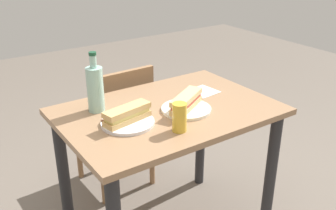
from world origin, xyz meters
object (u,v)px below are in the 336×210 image
Objects in this scene: chair_far at (119,122)px; plate_far at (128,123)px; water_bottle at (95,88)px; baguette_sandwich_far at (127,114)px; knife_far at (118,117)px; knife_near at (175,106)px; beer_glass at (179,117)px; plate_near at (186,109)px; dining_table at (168,134)px; baguette_sandwich_near at (186,101)px.

chair_far is 0.71m from plate_far.
water_bottle reaches higher than plate_far.
baguette_sandwich_far is 1.32× the size of knife_far.
baguette_sandwich_far is (-0.27, -0.01, 0.03)m from knife_near.
baguette_sandwich_far is (-0.00, 0.00, 0.04)m from plate_far.
knife_far is at bearing 126.74° from beer_glass.
water_bottle is at bearing -128.52° from chair_far.
chair_far is 3.49× the size of plate_far.
plate_near is 0.31m from plate_far.
knife_near is (0.02, -0.03, 0.16)m from dining_table.
plate_near is at bearing -34.57° from water_bottle.
beer_glass is (0.15, -0.18, 0.02)m from baguette_sandwich_far.
plate_near is 0.83× the size of water_bottle.
baguette_sandwich_far is at bearing -171.76° from dining_table.
plate_near is at bearing -5.98° from plate_far.
knife_near is at bearing 132.32° from baguette_sandwich_near.
baguette_sandwich_near is 1.02× the size of baguette_sandwich_far.
baguette_sandwich_far reaches higher than knife_far.
baguette_sandwich_far is at bearing -112.74° from chair_far.
water_bottle is at bearing 145.43° from plate_near.
water_bottle is 2.27× the size of beer_glass.
knife_far is (-0.02, 0.05, -0.03)m from baguette_sandwich_far.
knife_near is 0.27m from baguette_sandwich_far.
dining_table is 0.31m from baguette_sandwich_far.
beer_glass is (0.15, -0.18, 0.06)m from plate_far.
baguette_sandwich_far is (-0.25, -0.59, 0.35)m from chair_far.
beer_glass is at bearing -49.71° from plate_far.
chair_far is (0.00, 0.55, -0.16)m from dining_table.
baguette_sandwich_far is at bearing -76.40° from water_bottle.
plate_near is at bearing 90.00° from baguette_sandwich_near.
plate_near reaches higher than dining_table.
knife_near is at bearing 1.58° from baguette_sandwich_far.
beer_glass reaches higher than plate_far.
beer_glass reaches higher than knife_near.
plate_near and plate_far have the same top height.
dining_table is at bearing 132.15° from plate_near.
dining_table is at bearing 67.75° from beer_glass.
knife_near reaches higher than dining_table.
plate_near is at bearing -47.85° from dining_table.
beer_glass is (-0.09, -0.77, 0.36)m from chair_far.
plate_far is 0.06m from knife_far.
dining_table is 0.43m from water_bottle.
beer_glass is at bearing -121.01° from knife_near.
dining_table is 1.23× the size of chair_far.
baguette_sandwich_near is 1.74× the size of knife_near.
dining_table is 3.57× the size of water_bottle.
beer_glass reaches higher than knife_far.
baguette_sandwich_far is at bearing 174.02° from baguette_sandwich_near.
knife_near is at bearing 132.32° from plate_near.
chair_far reaches higher than knife_near.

